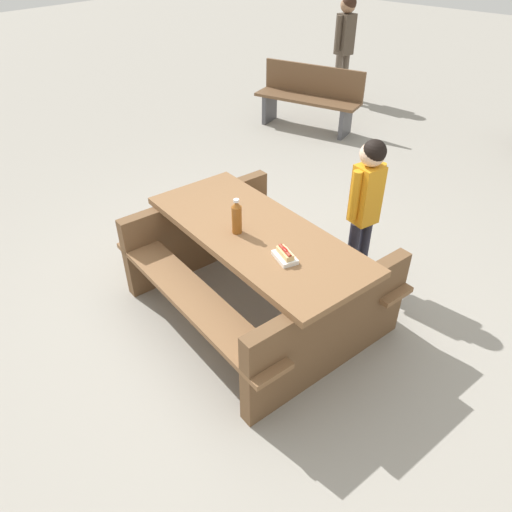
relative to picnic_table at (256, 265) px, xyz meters
The scene contains 7 objects.
ground_plane 0.44m from the picnic_table, ahead, with size 30.00×30.00×0.00m, color gray.
picnic_table is the anchor object (origin of this frame).
soda_bottle 0.45m from the picnic_table, 128.63° to the right, with size 0.07×0.07×0.26m.
hotdog_tray 0.52m from the picnic_table, 20.24° to the right, with size 0.21×0.17×0.08m.
child_in_coat 1.02m from the picnic_table, 67.31° to the left, with size 0.22×0.30×1.26m.
park_bench_near 4.05m from the picnic_table, 120.59° to the left, with size 1.55×0.69×0.85m.
bystander_adult 5.51m from the picnic_table, 116.46° to the left, with size 0.27×0.38×1.56m.
Camera 1 is at (1.89, -2.15, 2.60)m, focal length 33.72 mm.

